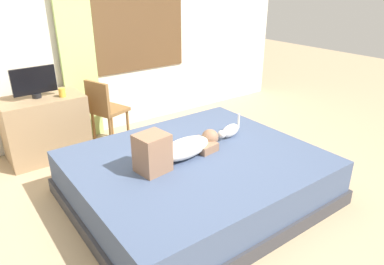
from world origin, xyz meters
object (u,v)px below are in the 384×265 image
(bed, at_px, (196,178))
(desk, at_px, (45,127))
(chair_by_desk, at_px, (105,108))
(cat, at_px, (229,131))
(cup, at_px, (62,93))
(person_lying, at_px, (177,149))
(tv_monitor, at_px, (34,82))

(bed, distance_m, desk, 1.99)
(desk, relative_size, chair_by_desk, 1.05)
(cat, relative_size, cup, 3.60)
(cat, bearing_deg, person_lying, -172.11)
(bed, height_order, chair_by_desk, chair_by_desk)
(bed, relative_size, cup, 23.05)
(cat, xyz_separation_m, cup, (-1.23, 1.48, 0.27))
(person_lying, xyz_separation_m, cup, (-0.50, 1.58, 0.23))
(cup, bearing_deg, bed, -67.57)
(tv_monitor, relative_size, chair_by_desk, 0.56)
(person_lying, height_order, tv_monitor, tv_monitor)
(cat, height_order, desk, desk)
(cup, bearing_deg, desk, 147.70)
(cup, bearing_deg, chair_by_desk, -1.82)
(person_lying, relative_size, cup, 9.64)
(desk, height_order, cup, cup)
(bed, bearing_deg, desk, 116.65)
(cat, distance_m, tv_monitor, 2.23)
(bed, distance_m, person_lying, 0.39)
(person_lying, relative_size, desk, 1.05)
(tv_monitor, bearing_deg, chair_by_desk, -11.69)
(person_lying, bearing_deg, tv_monitor, 113.42)
(cat, height_order, chair_by_desk, chair_by_desk)
(bed, bearing_deg, tv_monitor, 117.49)
(desk, height_order, tv_monitor, tv_monitor)
(person_lying, distance_m, cat, 0.74)
(person_lying, height_order, cup, cup)
(desk, distance_m, tv_monitor, 0.55)
(chair_by_desk, bearing_deg, cat, -62.97)
(cat, bearing_deg, cup, 129.63)
(person_lying, bearing_deg, desk, 112.49)
(person_lying, height_order, desk, person_lying)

